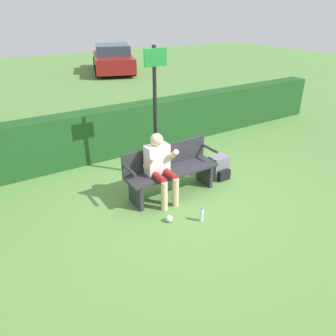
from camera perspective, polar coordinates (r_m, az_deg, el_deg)
name	(u,v)px	position (r m, az deg, el deg)	size (l,w,h in m)	color
ground_plane	(172,194)	(5.93, 0.71, -4.47)	(40.00, 40.00, 0.00)	#5B8942
hedge_back	(120,131)	(7.43, -8.43, 6.46)	(12.00, 0.46, 1.08)	#1E4C1E
park_bench	(170,170)	(5.75, 0.40, -0.27)	(1.69, 0.48, 0.88)	#2D2D33
person_seated	(160,165)	(5.44, -1.39, 0.59)	(0.54, 0.57, 1.19)	silver
backpack	(219,168)	(6.47, 8.88, 0.08)	(0.34, 0.35, 0.44)	slate
water_bottle	(201,215)	(5.19, 5.84, -8.17)	(0.06, 0.06, 0.23)	white
signpost	(155,104)	(6.02, -2.24, 11.01)	(0.44, 0.09, 2.46)	black
parked_car	(113,59)	(17.62, -9.58, 18.22)	(3.11, 4.54, 1.32)	maroon
litter_crumple	(169,219)	(5.18, 0.19, -8.79)	(0.11, 0.11, 0.11)	silver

